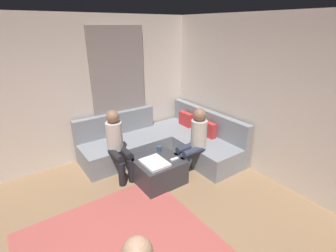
{
  "coord_description": "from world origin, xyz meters",
  "views": [
    {
      "loc": [
        1.62,
        -0.69,
        2.5
      ],
      "look_at": [
        -1.63,
        1.63,
        0.85
      ],
      "focal_mm": 26.2,
      "sensor_mm": 36.0,
      "label": 1
    }
  ],
  "objects_px": {
    "game_remote": "(174,159)",
    "person_on_couch_back": "(194,139)",
    "ottoman": "(158,170)",
    "coffee_mug": "(159,149)",
    "sectional_couch": "(165,142)",
    "person_on_couch_side": "(117,142)"
  },
  "relations": [
    {
      "from": "coffee_mug",
      "to": "game_remote",
      "type": "height_order",
      "value": "coffee_mug"
    },
    {
      "from": "coffee_mug",
      "to": "game_remote",
      "type": "xyz_separation_m",
      "value": [
        0.4,
        0.04,
        -0.04
      ]
    },
    {
      "from": "ottoman",
      "to": "game_remote",
      "type": "bearing_deg",
      "value": 50.71
    },
    {
      "from": "ottoman",
      "to": "person_on_couch_back",
      "type": "distance_m",
      "value": 0.83
    },
    {
      "from": "person_on_couch_back",
      "to": "person_on_couch_side",
      "type": "bearing_deg",
      "value": 59.65
    },
    {
      "from": "sectional_couch",
      "to": "ottoman",
      "type": "height_order",
      "value": "sectional_couch"
    },
    {
      "from": "ottoman",
      "to": "game_remote",
      "type": "distance_m",
      "value": 0.36
    },
    {
      "from": "ottoman",
      "to": "coffee_mug",
      "type": "distance_m",
      "value": 0.38
    },
    {
      "from": "sectional_couch",
      "to": "coffee_mug",
      "type": "distance_m",
      "value": 0.67
    },
    {
      "from": "sectional_couch",
      "to": "game_remote",
      "type": "bearing_deg",
      "value": -25.45
    },
    {
      "from": "coffee_mug",
      "to": "person_on_couch_back",
      "type": "distance_m",
      "value": 0.65
    },
    {
      "from": "sectional_couch",
      "to": "person_on_couch_back",
      "type": "bearing_deg",
      "value": 3.83
    },
    {
      "from": "game_remote",
      "to": "person_on_couch_back",
      "type": "distance_m",
      "value": 0.52
    },
    {
      "from": "person_on_couch_side",
      "to": "coffee_mug",
      "type": "bearing_deg",
      "value": 153.91
    },
    {
      "from": "game_remote",
      "to": "coffee_mug",
      "type": "bearing_deg",
      "value": -174.29
    },
    {
      "from": "sectional_couch",
      "to": "ottoman",
      "type": "distance_m",
      "value": 0.93
    },
    {
      "from": "coffee_mug",
      "to": "person_on_couch_side",
      "type": "xyz_separation_m",
      "value": [
        -0.32,
        -0.65,
        0.19
      ]
    },
    {
      "from": "coffee_mug",
      "to": "person_on_couch_back",
      "type": "relative_size",
      "value": 0.08
    },
    {
      "from": "sectional_couch",
      "to": "coffee_mug",
      "type": "bearing_deg",
      "value": -44.2
    },
    {
      "from": "game_remote",
      "to": "sectional_couch",
      "type": "bearing_deg",
      "value": 154.55
    },
    {
      "from": "sectional_couch",
      "to": "person_on_couch_side",
      "type": "distance_m",
      "value": 1.17
    },
    {
      "from": "ottoman",
      "to": "coffee_mug",
      "type": "height_order",
      "value": "coffee_mug"
    }
  ]
}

